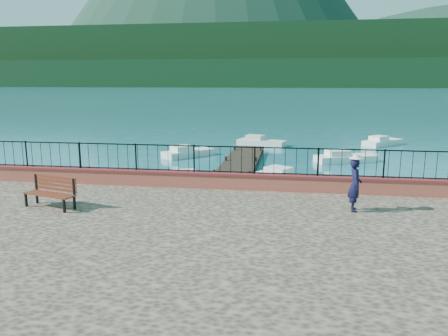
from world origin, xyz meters
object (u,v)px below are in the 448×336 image
(boat_2, at_px, (346,156))
(boat_4, at_px, (262,140))
(boat_0, at_px, (194,178))
(boat_5, at_px, (383,140))
(park_bench, at_px, (51,198))
(person, at_px, (355,185))
(boat_1, at_px, (287,176))
(boat_3, at_px, (188,150))

(boat_2, xyz_separation_m, boat_4, (-5.71, 6.26, 0.00))
(boat_0, distance_m, boat_5, 19.33)
(park_bench, distance_m, boat_5, 27.61)
(boat_5, bearing_deg, person, -148.47)
(park_bench, height_order, person, person)
(boat_1, bearing_deg, boat_3, 167.14)
(boat_3, bearing_deg, boat_5, -20.57)
(boat_4, xyz_separation_m, boat_5, (9.41, 1.53, 0.00))
(boat_1, xyz_separation_m, boat_5, (7.29, 14.25, 0.00))
(boat_2, height_order, boat_4, same)
(boat_0, xyz_separation_m, boat_4, (2.30, 13.85, 0.00))
(boat_0, bearing_deg, person, -70.86)
(boat_1, height_order, boat_4, same)
(person, xyz_separation_m, boat_5, (5.20, 22.48, -1.60))
(boat_2, bearing_deg, person, -117.88)
(boat_1, bearing_deg, boat_4, 132.84)
(person, height_order, boat_5, person)
(boat_1, height_order, boat_2, same)
(boat_0, relative_size, boat_5, 0.90)
(park_bench, distance_m, boat_1, 11.75)
(person, bearing_deg, boat_4, 12.06)
(park_bench, height_order, boat_3, park_bench)
(boat_3, bearing_deg, park_bench, -139.83)
(boat_3, relative_size, boat_5, 0.97)
(person, distance_m, boat_5, 23.13)
(person, height_order, boat_4, person)
(person, xyz_separation_m, boat_0, (-6.51, 7.10, -1.60))
(boat_0, distance_m, boat_2, 11.04)
(park_bench, distance_m, boat_3, 16.28)
(boat_0, bearing_deg, park_bench, -131.36)
(person, xyz_separation_m, boat_1, (-2.09, 8.23, -1.60))
(person, height_order, boat_0, person)
(boat_2, distance_m, boat_4, 8.48)
(park_bench, distance_m, person, 9.24)
(boat_0, height_order, boat_4, same)
(boat_2, bearing_deg, boat_0, -158.62)
(boat_4, bearing_deg, park_bench, -85.27)
(boat_2, height_order, boat_3, same)
(boat_0, xyz_separation_m, boat_1, (4.43, 1.13, 0.00))
(boat_4, bearing_deg, boat_5, 26.63)
(boat_2, relative_size, boat_4, 1.02)
(park_bench, xyz_separation_m, person, (9.17, 1.08, 0.51))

